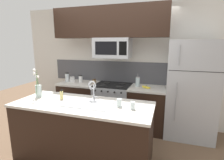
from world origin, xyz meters
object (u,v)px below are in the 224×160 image
Objects in this scene: storage_jar_medium at (72,79)px; refrigerator at (190,90)px; storage_jar_squat at (94,81)px; french_press at (138,82)px; banana_bunch at (146,87)px; microwave at (113,48)px; storage_jar_short at (81,79)px; stove_range at (113,105)px; dish_soap_bottle at (62,95)px; storage_jar_tall at (67,77)px; drinking_glass at (119,103)px; spare_glass at (133,105)px; sink_faucet at (93,87)px; flower_vase at (38,89)px.

refrigerator is at bearing 0.04° from storage_jar_medium.
storage_jar_squat is 0.96m from french_press.
french_press reaches higher than banana_bunch.
french_press is at bearing 8.79° from microwave.
storage_jar_short is (0.21, 0.02, 0.02)m from storage_jar_medium.
stove_range is 5.64× the size of dish_soap_bottle.
drinking_glass is at bearing -37.53° from storage_jar_tall.
refrigerator reaches higher than banana_bunch.
storage_jar_short is at bearing 5.38° from storage_jar_medium.
drinking_glass is 1.11× the size of spare_glass.
storage_jar_tall is (-1.13, 0.02, 0.55)m from stove_range.
stove_range is 1.22m from sink_faucet.
refrigerator is at bearing -2.25° from french_press.
storage_jar_tall is 1.21m from flower_vase.
banana_bunch is 1.20m from spare_glass.
spare_glass is (1.17, -0.08, -0.02)m from dish_soap_bottle.
flower_vase reaches higher than storage_jar_medium.
refrigerator is at bearing 5.66° from banana_bunch.
french_press is at bearing 148.01° from banana_bunch.
dish_soap_bottle is at bearing -149.48° from refrigerator.
dish_soap_bottle is (-0.06, -1.18, 0.02)m from storage_jar_squat.
microwave is 7.14× the size of storage_jar_squat.
microwave is 2.79× the size of french_press.
sink_faucet is (0.99, -1.05, 0.14)m from storage_jar_medium.
drinking_glass is (1.48, -1.24, -0.00)m from storage_jar_medium.
storage_jar_tall is 1.28× the size of dish_soap_bottle.
french_press reaches higher than storage_jar_tall.
storage_jar_medium is (0.13, 0.00, -0.04)m from storage_jar_tall.
storage_jar_tall is 0.14m from storage_jar_medium.
storage_jar_short is (-0.79, 0.04, 0.53)m from stove_range.
dish_soap_bottle is at bearing -76.15° from storage_jar_short.
banana_bunch is 1.18m from drinking_glass.
sink_faucet reaches higher than stove_range.
flower_vase is at bearing -154.10° from refrigerator.
flower_vase is (-2.47, -1.20, 0.11)m from refrigerator.
french_press is at bearing 40.46° from flower_vase.
storage_jar_medium is 0.26× the size of flower_vase.
refrigerator is at bearing 30.52° from dish_soap_bottle.
spare_glass is at bearing -3.93° from dish_soap_bottle.
spare_glass is (0.68, -1.26, 0.50)m from stove_range.
stove_range is at bearing -179.26° from refrigerator.
spare_glass reaches higher than stove_range.
microwave is 1.05m from banana_bunch.
french_press is (1.65, 0.04, -0.01)m from storage_jar_tall.
microwave is 1.32m from storage_jar_tall.
flower_vase is (-0.14, -1.22, 0.05)m from storage_jar_short.
storage_jar_tall is 2.03× the size of storage_jar_squat.
storage_jar_medium is at bearing 177.33° from banana_bunch.
dish_soap_bottle is (-0.49, -1.18, 0.52)m from stove_range.
french_press is (1.31, 0.02, 0.02)m from storage_jar_short.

